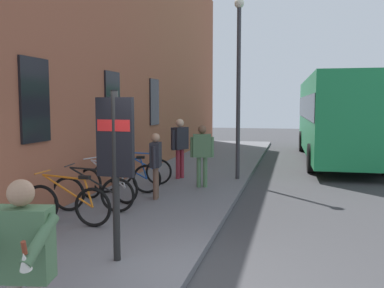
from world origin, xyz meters
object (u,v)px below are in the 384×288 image
Objects in this scene: bicycle_far_end at (140,171)px; pedestrian_near_bus at (180,142)px; bicycle_under_window at (107,184)px; pedestrian_crossing_street at (156,159)px; bicycle_beside_lamp at (93,193)px; tourist_with_hotdogs at (22,256)px; city_bus at (337,114)px; street_lamp at (239,74)px; bicycle_mid_rack at (67,204)px; pedestrian_by_facade at (202,150)px; bicycle_leaning_wall at (126,178)px; transit_info_sign at (115,148)px.

pedestrian_near_bus is at bearing -31.11° from bicycle_far_end.
pedestrian_crossing_street is (0.50, -1.00, 0.55)m from bicycle_under_window.
tourist_with_hotdogs is at bearing -159.03° from bicycle_beside_lamp.
pedestrian_crossing_street is at bearing 151.52° from city_bus.
bicycle_under_window is at bearing 145.07° from street_lamp.
bicycle_mid_rack is 5.29m from pedestrian_near_bus.
pedestrian_near_bus is at bearing -7.89° from bicycle_mid_rack.
street_lamp is at bearing -26.76° from pedestrian_by_facade.
bicycle_beside_lamp is 1.78m from pedestrian_crossing_street.
pedestrian_by_facade is (4.02, -1.65, 0.62)m from bicycle_mid_rack.
pedestrian_near_bus is (2.35, -0.74, 0.69)m from bicycle_leaning_wall.
bicycle_beside_lamp is 2.92m from bicycle_far_end.
pedestrian_by_facade reaches higher than bicycle_beside_lamp.
pedestrian_by_facade is (3.04, -1.63, 0.62)m from bicycle_beside_lamp.
bicycle_leaning_wall is 0.73× the size of transit_info_sign.
bicycle_under_window and bicycle_leaning_wall have the same top height.
bicycle_beside_lamp is at bearing 152.31° from street_lamp.
bicycle_under_window is 0.92m from bicycle_leaning_wall.
city_bus is (7.40, -5.77, 1.41)m from bicycle_far_end.
bicycle_beside_lamp and bicycle_under_window have the same top height.
bicycle_beside_lamp is at bearing 170.61° from pedestrian_near_bus.
pedestrian_near_bus is (6.61, 0.88, -0.52)m from transit_info_sign.
transit_info_sign reaches higher than bicycle_leaning_wall.
pedestrian_near_bus is (-6.10, 4.98, -0.72)m from city_bus.
bicycle_beside_lamp is 1.01× the size of bicycle_leaning_wall.
bicycle_beside_lamp is 1.07× the size of pedestrian_by_facade.
bicycle_under_window is 0.33× the size of street_lamp.
pedestrian_crossing_street is 0.95× the size of tourist_with_hotdogs.
street_lamp is (6.93, -0.81, 1.49)m from transit_info_sign.
pedestrian_crossing_street is 0.87× the size of pedestrian_near_bus.
bicycle_leaning_wall is (1.87, 0.05, -0.00)m from bicycle_beside_lamp.
bicycle_under_window is 0.16× the size of city_bus.
transit_info_sign is at bearing -169.61° from pedestrian_crossing_street.
bicycle_leaning_wall and bicycle_far_end have the same top height.
bicycle_far_end is (2.92, 0.08, -0.00)m from bicycle_beside_lamp.
bicycle_mid_rack is 1.03× the size of bicycle_under_window.
pedestrian_by_facade is at bearing -0.54° from transit_info_sign.
bicycle_beside_lamp is at bearing -178.33° from bicycle_far_end.
bicycle_mid_rack is 1.15× the size of pedestrian_crossing_street.
pedestrian_by_facade is 0.32× the size of street_lamp.
tourist_with_hotdogs is at bearing 177.01° from street_lamp.
pedestrian_near_bus is at bearing 100.89° from street_lamp.
bicycle_under_window and bicycle_far_end have the same top height.
bicycle_beside_lamp is 5.31m from tourist_with_hotdogs.
street_lamp is at bearing -42.27° from bicycle_leaning_wall.
street_lamp is at bearing -79.11° from pedestrian_near_bus.
pedestrian_crossing_street is at bearing -20.21° from bicycle_mid_rack.
bicycle_far_end is at bearing 33.00° from pedestrian_crossing_street.
transit_info_sign is (-1.41, -1.60, 1.21)m from bicycle_mid_rack.
pedestrian_by_facade reaches higher than bicycle_under_window.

